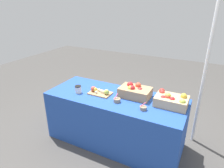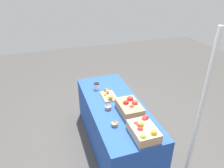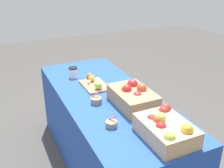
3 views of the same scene
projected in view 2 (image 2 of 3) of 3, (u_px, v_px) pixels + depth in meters
name	position (u px, v px, depth m)	size (l,w,h in m)	color
ground_plane	(115.00, 142.00, 3.40)	(10.00, 10.00, 0.00)	#474442
table	(115.00, 124.00, 3.23)	(1.90, 0.76, 0.74)	#234CAD
apple_crate_left	(143.00, 130.00, 2.44)	(0.39, 0.28, 0.17)	tan
apple_crate_middle	(129.00, 107.00, 2.86)	(0.41, 0.27, 0.18)	tan
cutting_board_front	(108.00, 95.00, 3.23)	(0.31, 0.20, 0.09)	tan
sample_bowl_near	(115.00, 124.00, 2.61)	(0.08, 0.08, 0.09)	gray
sample_bowl_mid	(108.00, 108.00, 2.93)	(0.09, 0.09, 0.11)	gray
coffee_cup	(97.00, 86.00, 3.42)	(0.09, 0.09, 0.11)	silver
tent_pole	(197.00, 124.00, 2.22)	(0.04, 0.04, 2.04)	white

